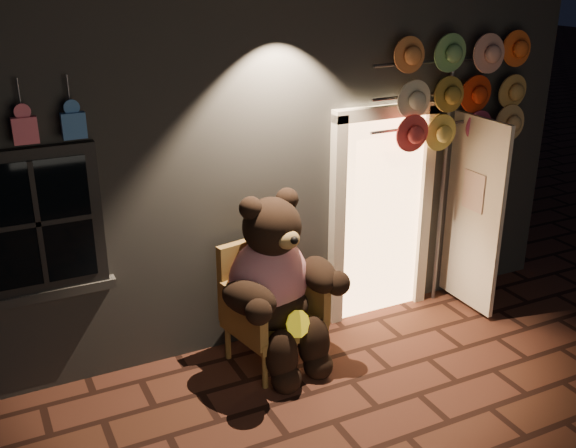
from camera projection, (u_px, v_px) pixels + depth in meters
ground at (334, 422)px, 5.43m from camera, size 60.00×60.00×0.00m
shop_building at (173, 115)px, 8.13m from camera, size 7.30×5.95×3.51m
wicker_armchair at (268, 303)px, 6.13m from camera, size 0.89×0.83×1.12m
teddy_bear at (276, 285)px, 5.93m from camera, size 1.19×1.03×1.67m
hat_rack at (462, 96)px, 6.55m from camera, size 1.79×0.22×2.81m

